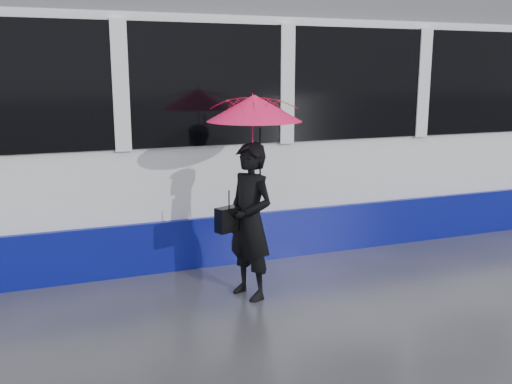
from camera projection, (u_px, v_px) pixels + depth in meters
name	position (u px, v px, depth m)	size (l,w,h in m)	color
ground	(311.00, 294.00, 6.16)	(90.00, 90.00, 0.00)	#28282D
rails	(237.00, 233.00, 8.45)	(34.00, 1.51, 0.02)	#3F3D38
tram	(284.00, 122.00, 8.37)	(26.00, 2.56, 3.35)	white
woman	(250.00, 221.00, 5.95)	(0.60, 0.40, 1.65)	black
umbrella	(254.00, 127.00, 5.76)	(1.26, 1.26, 1.12)	#DE127A
handbag	(229.00, 219.00, 5.88)	(0.32, 0.23, 0.44)	black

